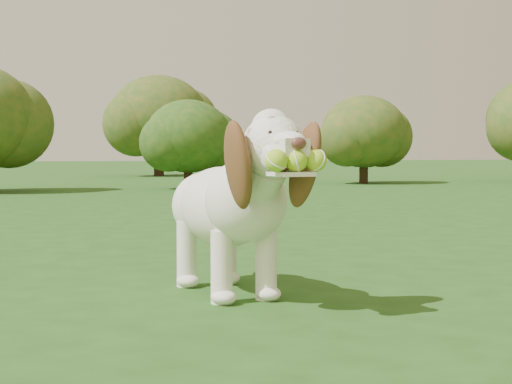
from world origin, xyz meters
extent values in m
plane|color=#1F4513|center=(0.00, 0.00, 0.00)|extent=(80.00, 80.00, 0.00)
ellipsoid|color=white|center=(-0.39, 0.09, 0.33)|extent=(0.38, 0.61, 0.30)
ellipsoid|color=white|center=(-0.36, -0.13, 0.36)|extent=(0.34, 0.34, 0.29)
ellipsoid|color=white|center=(-0.42, 0.28, 0.32)|extent=(0.31, 0.31, 0.27)
cylinder|color=white|center=(-0.34, -0.24, 0.44)|extent=(0.19, 0.25, 0.23)
sphere|color=white|center=(-0.32, -0.35, 0.55)|extent=(0.24, 0.24, 0.21)
sphere|color=white|center=(-0.32, -0.33, 0.61)|extent=(0.15, 0.15, 0.14)
cube|color=white|center=(-0.30, -0.47, 0.55)|extent=(0.10, 0.13, 0.06)
ellipsoid|color=#592D28|center=(-0.29, -0.53, 0.56)|extent=(0.05, 0.04, 0.04)
cube|color=white|center=(-0.30, -0.48, 0.47)|extent=(0.13, 0.15, 0.01)
ellipsoid|color=brown|center=(-0.44, -0.36, 0.49)|extent=(0.14, 0.21, 0.32)
ellipsoid|color=brown|center=(-0.20, -0.32, 0.49)|extent=(0.14, 0.20, 0.32)
cylinder|color=white|center=(-0.44, 0.40, 0.36)|extent=(0.07, 0.15, 0.11)
cylinder|color=white|center=(-0.45, -0.13, 0.13)|extent=(0.09, 0.09, 0.26)
cylinder|color=white|center=(-0.27, -0.10, 0.13)|extent=(0.09, 0.09, 0.26)
cylinder|color=white|center=(-0.51, 0.25, 0.13)|extent=(0.09, 0.09, 0.26)
cylinder|color=white|center=(-0.34, 0.28, 0.13)|extent=(0.09, 0.09, 0.26)
sphere|color=#A4D22B|center=(-0.36, -0.52, 0.51)|extent=(0.08, 0.08, 0.07)
sphere|color=#A4D22B|center=(-0.30, -0.51, 0.51)|extent=(0.08, 0.08, 0.07)
sphere|color=#A4D22B|center=(-0.23, -0.50, 0.51)|extent=(0.08, 0.08, 0.07)
cylinder|color=#382314|center=(0.88, 8.24, 0.20)|extent=(0.13, 0.13, 0.41)
ellipsoid|color=#1E4615|center=(0.88, 8.24, 0.75)|extent=(1.23, 1.23, 1.04)
cylinder|color=#382314|center=(1.26, 14.11, 0.35)|extent=(0.22, 0.22, 0.70)
ellipsoid|color=#1E4615|center=(1.26, 14.11, 1.28)|extent=(2.10, 2.10, 1.78)
cylinder|color=#382314|center=(4.01, 9.29, 0.23)|extent=(0.15, 0.15, 0.47)
ellipsoid|color=#1E4615|center=(4.01, 9.29, 0.86)|extent=(1.41, 1.41, 1.20)
camera|label=1|loc=(-1.03, -2.81, 0.54)|focal=55.00mm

